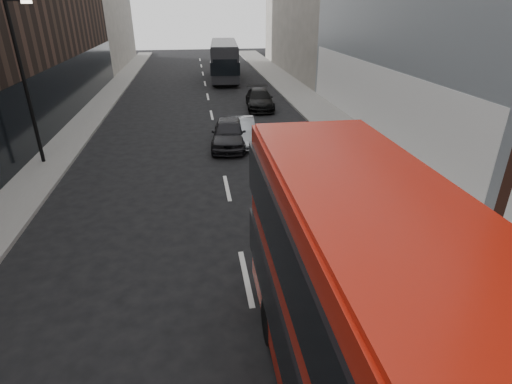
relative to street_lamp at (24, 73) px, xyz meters
name	(u,v)px	position (x,y,z in m)	size (l,w,h in m)	color
sidewalk_right	(322,113)	(15.72, 7.00, -4.11)	(3.00, 80.00, 0.15)	slate
sidewalk_left	(85,123)	(0.22, 7.00, -4.11)	(2.00, 80.00, 0.15)	slate
building_left_mid	(27,1)	(-3.28, 12.00, 2.82)	(5.00, 24.00, 14.00)	black
building_left_far	(97,7)	(-3.28, 34.00, 2.32)	(5.00, 20.00, 13.00)	slate
street_lamp	(24,73)	(0.00, 0.00, 0.00)	(1.06, 0.22, 7.00)	black
grey_bus	(224,59)	(10.31, 22.20, -2.29)	(3.31, 11.05, 3.52)	black
car_a	(229,133)	(8.82, 1.32, -3.44)	(1.74, 4.34, 1.48)	black
car_b	(241,131)	(9.52, 1.76, -3.52)	(1.39, 4.00, 1.32)	gray
car_c	(260,99)	(11.75, 9.43, -3.52)	(1.86, 4.58, 1.33)	black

